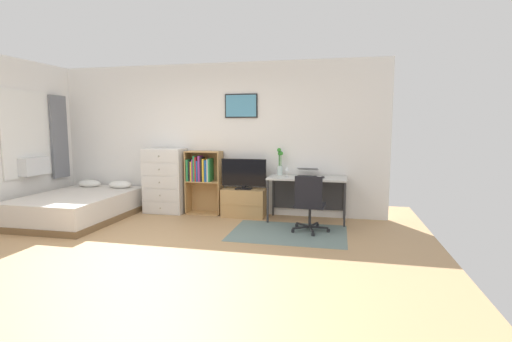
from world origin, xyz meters
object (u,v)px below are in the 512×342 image
bookshelf (202,176)px  tv_stand (244,203)px  laptop (307,173)px  television (244,174)px  office_chair (309,202)px  desk (307,185)px  computer_mouse (323,177)px  dresser (165,181)px  bamboo_vase (280,162)px  bed (79,206)px  wine_glass (287,169)px

bookshelf → tv_stand: bearing=-3.2°
tv_stand → laptop: 1.23m
tv_stand → television: television is taller
office_chair → desk: bearing=100.4°
laptop → computer_mouse: laptop is taller
tv_stand → television: bearing=-90.0°
laptop → dresser: bearing=-177.0°
bamboo_vase → dresser: bearing=-176.9°
dresser → desk: size_ratio=0.91×
laptop → computer_mouse: bearing=-26.6°
tv_stand → office_chair: (1.20, -0.78, 0.21)m
dresser → bookshelf: dresser is taller
television → laptop: television is taller
bed → computer_mouse: size_ratio=19.64×
television → bamboo_vase: 0.66m
television → bamboo_vase: bearing=11.2°
tv_stand → computer_mouse: computer_mouse is taller
bookshelf → office_chair: (1.99, -0.83, -0.23)m
bed → wine_glass: bearing=10.5°
bookshelf → desk: size_ratio=0.88×
dresser → computer_mouse: 2.86m
computer_mouse → bamboo_vase: bamboo_vase is taller
computer_mouse → bamboo_vase: size_ratio=0.22×
dresser → laptop: bearing=0.5°
dresser → bamboo_vase: 2.14m
bed → office_chair: size_ratio=2.38×
tv_stand → wine_glass: size_ratio=4.17×
television → computer_mouse: size_ratio=7.63×
bed → desk: 3.91m
laptop → bookshelf: bearing=-178.7°
laptop → bed: bearing=-165.3°
bed → desk: (3.80, 0.81, 0.38)m
wine_glass → television: bearing=170.2°
dresser → television: bearing=-0.3°
television → bamboo_vase: (0.62, 0.12, 0.21)m
dresser → office_chair: (2.69, -0.77, -0.13)m
desk → laptop: 0.20m
bed → tv_stand: bearing=16.5°
bed → dresser: bearing=33.2°
bookshelf → office_chair: bookshelf is taller
dresser → tv_stand: size_ratio=1.57×
desk → wine_glass: (-0.33, -0.14, 0.27)m
bamboo_vase → wine_glass: 0.31m
tv_stand → computer_mouse: (1.36, -0.14, 0.51)m
bookshelf → tv_stand: bookshelf is taller
television → computer_mouse: television is taller
bamboo_vase → desk: bearing=-12.9°
bed → bamboo_vase: (3.32, 0.92, 0.74)m
bed → tv_stand: size_ratio=2.72×
bed → office_chair: 3.91m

